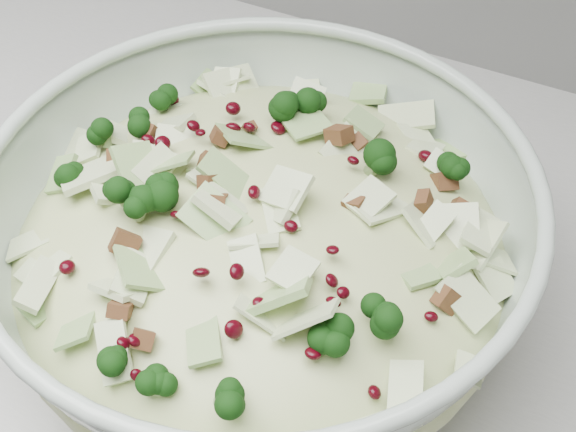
{
  "coord_description": "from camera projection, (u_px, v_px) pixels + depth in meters",
  "views": [
    {
      "loc": [
        0.06,
        1.29,
        1.39
      ],
      "look_at": [
        -0.1,
        1.62,
        1.0
      ],
      "focal_mm": 50.0,
      "sensor_mm": 36.0,
      "label": 1
    }
  ],
  "objects": [
    {
      "name": "mixing_bowl",
      "position": [
        260.0,
        252.0,
        0.54
      ],
      "size": [
        0.48,
        0.48,
        0.15
      ],
      "rotation": [
        0.0,
        0.0,
        0.42
      ],
      "color": "#AABCAE",
      "rests_on": "counter"
    },
    {
      "name": "salad",
      "position": [
        260.0,
        229.0,
        0.53
      ],
      "size": [
        0.46,
        0.46,
        0.15
      ],
      "rotation": [
        0.0,
        0.0,
        0.54
      ],
      "color": "#BECA8A",
      "rests_on": "mixing_bowl"
    }
  ]
}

